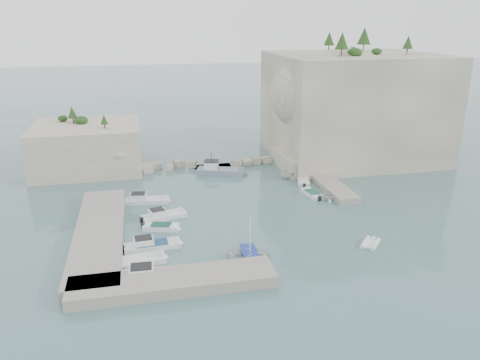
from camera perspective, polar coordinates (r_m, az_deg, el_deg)
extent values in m
plane|color=slate|center=(54.87, 1.35, -4.97)|extent=(400.00, 400.00, 0.00)
cube|color=beige|center=(80.92, 13.61, 8.71)|extent=(26.00, 22.00, 17.00)
cube|color=beige|center=(74.24, 7.84, 2.40)|extent=(8.00, 10.00, 2.50)
cube|color=beige|center=(76.43, -18.04, 3.86)|extent=(16.00, 14.00, 7.00)
cube|color=#9E9689|center=(52.64, -16.78, -6.27)|extent=(5.00, 24.00, 1.10)
cube|color=#9E9689|center=(42.27, -8.07, -12.21)|extent=(18.00, 4.00, 1.10)
cube|color=#9E9689|center=(67.61, 10.51, -0.19)|extent=(3.00, 16.00, 0.80)
cube|color=beige|center=(74.70, -3.39, 2.21)|extent=(28.00, 3.00, 1.40)
imported|color=white|center=(46.89, 1.22, -9.41)|extent=(4.53, 3.34, 0.91)
imported|color=white|center=(62.12, 10.78, -2.36)|extent=(3.64, 3.42, 1.53)
imported|color=silver|center=(69.65, 6.31, 0.25)|extent=(4.14, 2.53, 1.50)
cylinder|color=white|center=(45.72, 1.24, -6.60)|extent=(0.10, 0.10, 4.20)
cone|color=#1E4219|center=(73.14, 12.34, 16.26)|extent=(1.96, 1.96, 2.45)
cone|color=#1E4219|center=(84.68, 14.92, 16.63)|extent=(2.24, 2.24, 2.80)
cone|color=#1E4219|center=(80.54, 19.81, 15.51)|extent=(1.57, 1.57, 1.96)
cone|color=#1E4219|center=(85.33, 10.83, 16.58)|extent=(1.79, 1.79, 2.24)
cone|color=#1E4219|center=(77.52, -19.78, 7.78)|extent=(1.40, 1.40, 1.75)
cone|color=#1E4219|center=(72.19, -16.24, 7.11)|extent=(1.12, 1.12, 1.40)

